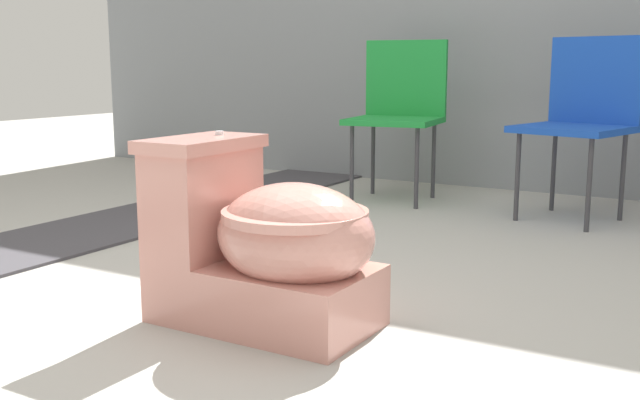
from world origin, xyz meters
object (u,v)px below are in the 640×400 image
toilet (266,246)px  folding_chair_left (400,102)px  boulder_near (197,191)px  folding_chair_middle (584,108)px

toilet → folding_chair_left: size_ratio=0.76×
folding_chair_left → boulder_near: folding_chair_left is taller
toilet → folding_chair_left: (-0.51, 2.00, 0.29)m
toilet → folding_chair_left: folding_chair_left is taller
toilet → folding_chair_middle: 2.02m
folding_chair_middle → folding_chair_left: bearing=-79.0°
folding_chair_left → folding_chair_middle: size_ratio=1.00×
toilet → folding_chair_left: 2.09m
folding_chair_left → boulder_near: size_ratio=2.37×
toilet → boulder_near: size_ratio=1.80×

